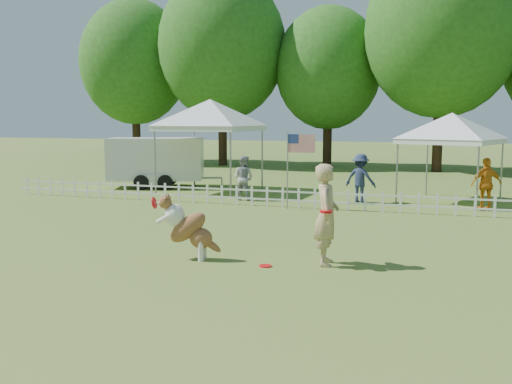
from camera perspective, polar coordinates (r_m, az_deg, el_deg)
ground at (r=10.54m, az=-1.16°, el=-7.35°), size 120.00×120.00×0.00m
picket_fence at (r=17.12m, az=6.72°, el=-0.71°), size 22.00×0.08×0.60m
handler at (r=10.49m, az=7.07°, el=-2.26°), size 0.55×0.74×1.86m
dog at (r=10.93m, az=-6.74°, el=-3.55°), size 1.24×0.58×1.23m
frisbee_on_turf at (r=10.46m, az=0.94°, el=-7.40°), size 0.29×0.29×0.02m
canopy_tent_left at (r=21.28m, az=-4.56°, el=4.55°), size 3.41×3.41×3.33m
canopy_tent_right at (r=19.34m, az=18.86°, el=3.15°), size 3.48×3.48×2.81m
cargo_trailer at (r=22.85m, az=-9.93°, el=2.97°), size 4.93×3.42×1.99m
flag_pole at (r=16.93m, az=3.16°, el=2.10°), size 0.88×0.13×2.28m
spectator_a at (r=18.88m, az=-1.26°, el=1.42°), size 0.81×0.68×1.48m
spectator_b at (r=18.62m, az=10.41°, el=1.36°), size 1.13×0.82×1.57m
spectator_c at (r=18.00m, az=22.04°, el=0.73°), size 0.99×0.69×1.56m
tree_far_left at (r=36.69m, az=-12.02°, el=11.53°), size 6.60×6.60×11.00m
tree_left at (r=33.66m, az=-3.41°, el=12.93°), size 7.40×7.40×12.00m
tree_center_left at (r=32.82m, az=7.24°, el=11.11°), size 6.00×6.00×9.80m
tree_center_right at (r=30.82m, az=18.04°, el=13.69°), size 7.60×7.60×12.60m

